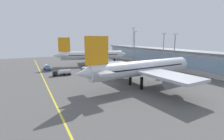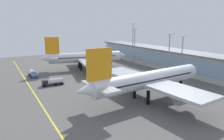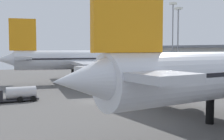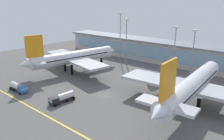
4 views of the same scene
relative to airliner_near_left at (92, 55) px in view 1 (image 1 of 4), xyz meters
The scene contains 11 objects.
ground_plane 32.63m from the airliner_near_left, 20.45° to the right, with size 199.12×199.12×0.00m, color #5B5956.
taxiway_centreline_stripe 45.16m from the airliner_near_left, 47.95° to the right, with size 159.30×0.50×0.01m, color yellow.
terminal_building 52.84m from the airliner_near_left, 52.90° to the left, with size 145.23×14.00×16.59m.
airliner_near_left is the anchor object (origin of this frame).
airliner_near_right 55.73m from the airliner_near_left, ahead, with size 46.35×53.88×18.89m.
fuel_tanker_truck 29.71m from the airliner_near_left, 83.65° to the right, with size 9.06×2.94×2.90m.
baggage_tug_near 33.89m from the airliner_near_left, 47.28° to the right, with size 3.47×9.20×2.90m.
apron_light_mast_west 30.37m from the airliner_near_left, 71.32° to the left, with size 1.80×1.80×23.06m.
apron_light_mast_centre 53.00m from the airliner_near_left, 32.23° to the left, with size 1.80×1.80×20.47m.
apron_light_mast_east 46.49m from the airliner_near_left, 39.32° to the left, with size 1.80×1.80×21.04m.
apron_light_mast_far_east 32.85m from the airliner_near_left, 85.50° to the left, with size 1.80×1.80×25.71m.
Camera 1 is at (77.11, -28.29, 18.26)m, focal length 27.20 mm.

